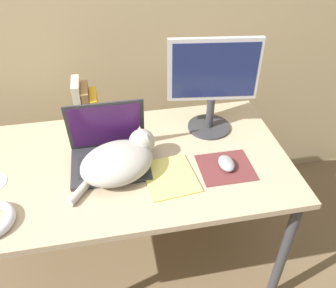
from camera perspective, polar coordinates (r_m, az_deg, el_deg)
The scene contains 8 objects.
desk at distance 1.57m, azimuth -5.63°, elevation -4.81°, with size 1.34×0.75×0.74m.
laptop at distance 1.50m, azimuth -9.43°, elevation -1.31°, with size 0.32×0.25×0.26m.
cat at distance 1.43m, azimuth -7.72°, elevation -2.60°, with size 0.38×0.32×0.15m.
external_monitor at distance 1.59m, azimuth 7.21°, elevation 9.88°, with size 0.40×0.20×0.45m.
mousepad at distance 1.50m, azimuth 9.23°, elevation -3.71°, with size 0.22×0.20×0.00m.
computer_mouse at distance 1.49m, azimuth 9.35°, elevation -3.07°, with size 0.06×0.10×0.04m.
book_row at distance 1.68m, azimuth -12.88°, elevation 5.52°, with size 0.10×0.14×0.26m.
notepad at distance 1.44m, azimuth 0.30°, elevation -5.27°, with size 0.22×0.25×0.01m.
Camera 1 is at (-0.06, -0.78, 1.74)m, focal length 38.00 mm.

